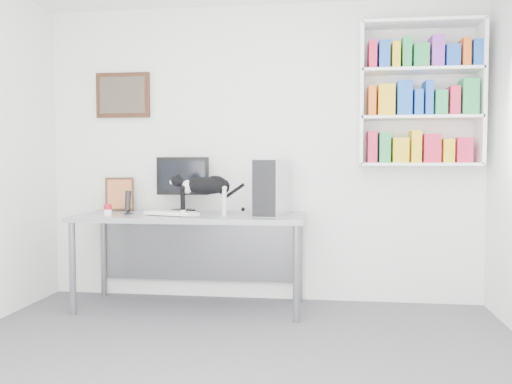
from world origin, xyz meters
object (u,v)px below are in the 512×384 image
(keyboard, at_px, (172,213))
(pc_tower, at_px, (272,187))
(desk, at_px, (191,261))
(leaning_print, at_px, (120,194))
(soup_can, at_px, (108,210))
(monitor, at_px, (183,184))
(bookshelf, at_px, (420,94))
(speaker, at_px, (128,202))
(cat, at_px, (205,196))

(keyboard, xyz_separation_m, pc_tower, (0.84, 0.15, 0.22))
(desk, relative_size, leaning_print, 6.09)
(pc_tower, distance_m, soup_can, 1.41)
(monitor, relative_size, soup_can, 5.27)
(desk, distance_m, keyboard, 0.46)
(bookshelf, distance_m, monitor, 2.23)
(pc_tower, relative_size, speaker, 2.22)
(desk, bearing_deg, speaker, -173.91)
(bookshelf, distance_m, soup_can, 2.84)
(pc_tower, xyz_separation_m, soup_can, (-1.38, -0.22, -0.19))
(monitor, relative_size, keyboard, 1.11)
(desk, bearing_deg, soup_can, -166.31)
(keyboard, bearing_deg, monitor, 107.45)
(desk, relative_size, monitor, 3.86)
(monitor, height_order, leaning_print, monitor)
(speaker, bearing_deg, bookshelf, 11.79)
(keyboard, bearing_deg, leaning_print, 167.58)
(bookshelf, distance_m, keyboard, 2.36)
(bookshelf, height_order, speaker, bookshelf)
(leaning_print, bearing_deg, monitor, -23.97)
(pc_tower, bearing_deg, bookshelf, 20.69)
(desk, xyz_separation_m, pc_tower, (0.70, 0.05, 0.65))
(cat, bearing_deg, bookshelf, 0.29)
(pc_tower, bearing_deg, soup_can, -160.27)
(monitor, distance_m, leaning_print, 0.62)
(bookshelf, height_order, leaning_print, bookshelf)
(desk, bearing_deg, keyboard, -146.75)
(desk, height_order, monitor, monitor)
(monitor, relative_size, leaning_print, 1.58)
(speaker, distance_m, soup_can, 0.18)
(leaning_print, distance_m, cat, 0.99)
(keyboard, relative_size, soup_can, 4.75)
(bookshelf, height_order, desk, bookshelf)
(soup_can, xyz_separation_m, cat, (0.84, 0.04, 0.12))
(pc_tower, bearing_deg, monitor, 177.29)
(keyboard, height_order, soup_can, soup_can)
(keyboard, xyz_separation_m, cat, (0.30, -0.04, 0.15))
(desk, relative_size, keyboard, 4.28)
(leaning_print, xyz_separation_m, soup_can, (0.07, -0.44, -0.11))
(cat, bearing_deg, pc_tower, 6.15)
(pc_tower, height_order, cat, pc_tower)
(leaning_print, bearing_deg, bookshelf, -21.54)
(speaker, relative_size, cat, 0.38)
(desk, distance_m, soup_can, 0.84)
(bookshelf, xyz_separation_m, soup_can, (-2.63, -0.45, -0.99))
(speaker, bearing_deg, soup_can, -137.30)
(speaker, bearing_deg, pc_tower, 9.30)
(keyboard, xyz_separation_m, soup_can, (-0.53, -0.08, 0.03))
(keyboard, distance_m, leaning_print, 0.72)
(leaning_print, bearing_deg, desk, -41.51)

